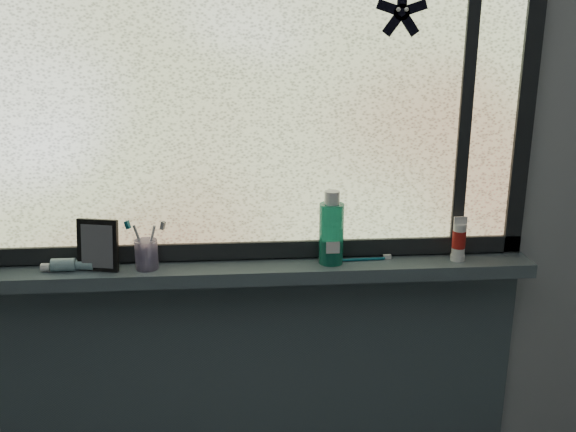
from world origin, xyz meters
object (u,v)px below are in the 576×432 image
(vanity_mirror, at_px, (98,245))
(mouthwash_bottle, at_px, (331,227))
(toothbrush_cup, at_px, (147,254))
(cream_tube, at_px, (459,237))

(vanity_mirror, relative_size, mouthwash_bottle, 0.83)
(vanity_mirror, height_order, toothbrush_cup, vanity_mirror)
(mouthwash_bottle, bearing_deg, toothbrush_cup, -179.49)
(mouthwash_bottle, xyz_separation_m, cream_tube, (0.38, -0.01, -0.04))
(vanity_mirror, xyz_separation_m, toothbrush_cup, (0.13, -0.00, -0.03))
(vanity_mirror, distance_m, cream_tube, 1.04)
(cream_tube, bearing_deg, toothbrush_cup, 179.76)
(toothbrush_cup, xyz_separation_m, cream_tube, (0.91, -0.00, 0.03))
(vanity_mirror, bearing_deg, toothbrush_cup, 12.34)
(vanity_mirror, bearing_deg, cream_tube, 12.73)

